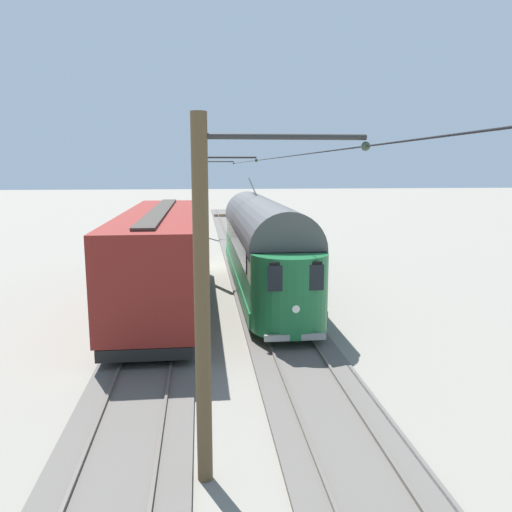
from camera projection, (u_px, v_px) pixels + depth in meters
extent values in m
plane|color=gray|center=(212.00, 266.00, 29.72)|extent=(220.00, 220.00, 0.00)
cube|color=#56514C|center=(250.00, 264.00, 29.95)|extent=(2.80, 80.00, 0.10)
cube|color=#59544C|center=(238.00, 263.00, 29.86)|extent=(0.07, 80.00, 0.08)
cube|color=#59544C|center=(262.00, 263.00, 30.01)|extent=(0.07, 80.00, 0.08)
cube|color=#382819|center=(224.00, 215.00, 61.27)|extent=(2.50, 0.24, 0.08)
cube|color=#382819|center=(224.00, 215.00, 60.64)|extent=(2.50, 0.24, 0.08)
cube|color=#382819|center=(225.00, 216.00, 60.00)|extent=(2.50, 0.24, 0.08)
cube|color=#382819|center=(225.00, 216.00, 59.36)|extent=(2.50, 0.24, 0.08)
cube|color=#382819|center=(225.00, 217.00, 58.73)|extent=(2.50, 0.24, 0.08)
cube|color=#56514C|center=(173.00, 266.00, 29.47)|extent=(2.80, 80.00, 0.10)
cube|color=#59544C|center=(161.00, 265.00, 29.37)|extent=(0.07, 80.00, 0.08)
cube|color=#59544C|center=(186.00, 264.00, 29.53)|extent=(0.07, 80.00, 0.08)
cube|color=#382819|center=(187.00, 215.00, 60.79)|extent=(2.50, 0.24, 0.08)
cube|color=#382819|center=(187.00, 216.00, 60.15)|extent=(2.50, 0.24, 0.08)
cube|color=#382819|center=(187.00, 216.00, 59.52)|extent=(2.50, 0.24, 0.08)
cube|color=#382819|center=(186.00, 217.00, 58.88)|extent=(2.50, 0.24, 0.08)
cube|color=#382819|center=(186.00, 217.00, 58.24)|extent=(2.50, 0.24, 0.08)
cube|color=#196033|center=(262.00, 274.00, 24.03)|extent=(2.65, 14.93, 0.55)
cube|color=#196033|center=(262.00, 259.00, 23.90)|extent=(2.55, 14.93, 0.95)
cube|color=#B7C699|center=(262.00, 238.00, 23.73)|extent=(2.55, 14.93, 1.05)
cylinder|color=#4C4C4C|center=(262.00, 227.00, 23.64)|extent=(2.65, 14.63, 2.65)
cylinder|color=#196033|center=(289.00, 291.00, 16.60)|extent=(2.55, 2.55, 2.55)
cylinder|color=#196033|center=(247.00, 234.00, 31.11)|extent=(2.55, 2.55, 2.55)
cube|color=black|center=(296.00, 268.00, 15.31)|extent=(1.63, 0.08, 0.36)
cube|color=black|center=(296.00, 278.00, 15.33)|extent=(1.73, 0.06, 0.80)
cube|color=black|center=(234.00, 238.00, 23.59)|extent=(0.04, 12.54, 0.80)
cube|color=black|center=(289.00, 238.00, 23.87)|extent=(0.04, 12.54, 0.80)
cylinder|color=silver|center=(296.00, 309.00, 15.41)|extent=(0.24, 0.06, 0.24)
cube|color=gray|center=(295.00, 337.00, 15.63)|extent=(1.94, 0.12, 0.20)
cylinder|color=black|center=(252.00, 186.00, 27.49)|extent=(0.07, 4.00, 0.88)
cylinder|color=black|center=(258.00, 304.00, 19.30)|extent=(0.10, 0.76, 0.76)
cylinder|color=black|center=(295.00, 303.00, 19.45)|extent=(0.10, 0.76, 0.76)
cylinder|color=black|center=(239.00, 260.00, 28.65)|extent=(0.10, 0.76, 0.76)
cylinder|color=black|center=(264.00, 259.00, 28.81)|extent=(0.10, 0.76, 0.76)
cube|color=maroon|center=(161.00, 250.00, 20.99)|extent=(2.90, 14.69, 3.20)
cube|color=#332D28|center=(160.00, 210.00, 20.70)|extent=(0.70, 13.23, 0.08)
cube|color=black|center=(163.00, 292.00, 21.30)|extent=(2.70, 14.69, 0.36)
cube|color=black|center=(197.00, 255.00, 21.19)|extent=(0.06, 2.20, 2.56)
cylinder|color=black|center=(184.00, 267.00, 26.40)|extent=(0.10, 0.84, 0.84)
cylinder|color=black|center=(156.00, 267.00, 26.24)|extent=(0.10, 0.84, 0.84)
cylinder|color=black|center=(174.00, 328.00, 16.33)|extent=(0.10, 0.84, 0.84)
cylinder|color=black|center=(129.00, 329.00, 16.17)|extent=(0.10, 0.84, 0.84)
cylinder|color=brown|center=(200.00, 197.00, 42.23)|extent=(0.28, 0.28, 6.62)
cylinder|color=#2D2D2D|center=(217.00, 162.00, 41.88)|extent=(2.84, 0.10, 0.10)
sphere|color=#334733|center=(234.00, 163.00, 42.06)|extent=(0.16, 0.16, 0.16)
cylinder|color=brown|center=(201.00, 216.00, 25.53)|extent=(0.28, 0.28, 6.62)
cylinder|color=#2D2D2D|center=(228.00, 157.00, 25.18)|extent=(2.84, 0.10, 0.10)
sphere|color=#334733|center=(256.00, 160.00, 25.36)|extent=(0.16, 0.16, 0.16)
cylinder|color=brown|center=(202.00, 307.00, 8.83)|extent=(0.28, 0.28, 6.62)
cylinder|color=#2D2D2D|center=(284.00, 137.00, 8.48)|extent=(2.84, 0.10, 0.10)
sphere|color=#334733|center=(366.00, 146.00, 8.66)|extent=(0.16, 0.16, 0.16)
cylinder|color=black|center=(284.00, 157.00, 17.01)|extent=(0.03, 55.16, 0.03)
cylinder|color=black|center=(217.00, 162.00, 41.88)|extent=(2.84, 0.02, 0.02)
cylinder|color=black|center=(253.00, 232.00, 41.36)|extent=(0.08, 0.08, 1.10)
cylinder|color=red|center=(253.00, 223.00, 41.24)|extent=(0.30, 0.30, 0.03)
cylinder|color=#262626|center=(251.00, 234.00, 41.37)|extent=(0.33, 0.04, 0.54)
cube|color=#382819|center=(122.00, 252.00, 34.10)|extent=(0.24, 2.40, 0.18)
cube|color=#382819|center=(118.00, 252.00, 34.07)|extent=(0.24, 2.40, 0.18)
cube|color=#382819|center=(113.00, 252.00, 34.03)|extent=(0.24, 2.40, 0.18)
cube|color=#382819|center=(118.00, 249.00, 34.33)|extent=(2.40, 0.24, 0.18)
cube|color=#382819|center=(118.00, 250.00, 34.04)|extent=(2.40, 0.24, 0.18)
cube|color=#382819|center=(117.00, 250.00, 33.74)|extent=(2.40, 0.24, 0.18)
cube|color=#382819|center=(122.00, 247.00, 34.04)|extent=(0.24, 2.40, 0.18)
cube|color=#382819|center=(118.00, 247.00, 34.01)|extent=(0.24, 2.40, 0.18)
cube|color=#382819|center=(113.00, 247.00, 33.97)|extent=(0.24, 2.40, 0.18)
cube|color=#B2A519|center=(181.00, 232.00, 42.17)|extent=(1.80, 0.60, 0.80)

